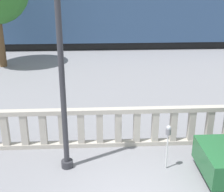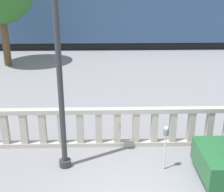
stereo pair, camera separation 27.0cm
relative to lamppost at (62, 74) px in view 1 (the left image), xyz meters
name	(u,v)px [view 1 (the left image)]	position (x,y,z in m)	size (l,w,h in m)	color
balustrade	(127,127)	(1.80, 1.11, -2.08)	(16.51, 0.24, 1.26)	#ADA599
lamppost	(62,74)	(0.00, 0.00, 0.00)	(0.33, 0.33, 5.06)	#2D2D33
parking_meter	(168,136)	(2.74, -0.22, -1.68)	(0.14, 0.14, 1.32)	silver
train_near	(111,22)	(2.02, 15.73, -0.86)	(27.05, 2.73, 4.13)	black
train_far	(92,4)	(0.59, 28.58, -0.66)	(21.38, 2.81, 4.50)	black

